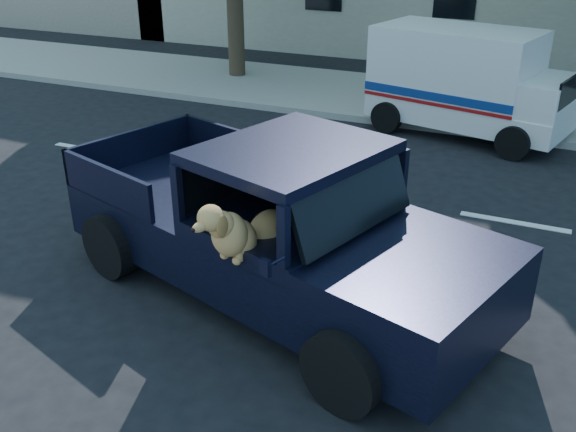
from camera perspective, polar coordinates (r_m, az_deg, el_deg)
name	(u,v)px	position (r m, az deg, el deg)	size (l,w,h in m)	color
ground	(163,273)	(8.49, -11.07, -5.03)	(120.00, 120.00, 0.00)	black
far_sidewalk	(373,96)	(16.26, 7.56, 10.52)	(60.00, 4.00, 0.15)	gray
lane_stripes	(386,200)	(10.49, 8.68, 1.40)	(21.60, 0.14, 0.01)	silver
pickup_truck	(268,243)	(7.66, -1.80, -2.40)	(5.85, 3.68, 1.96)	black
mail_truck	(466,90)	(13.80, 15.50, 10.78)	(4.20, 2.73, 2.13)	silver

